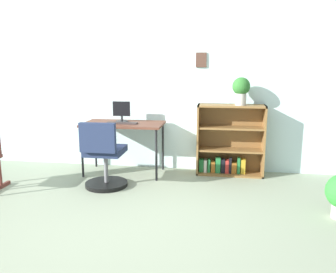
# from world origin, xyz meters

# --- Properties ---
(ground_plane) EXTENTS (6.24, 6.24, 0.00)m
(ground_plane) POSITION_xyz_m (0.00, 0.00, 0.00)
(ground_plane) COLOR gray
(wall_back) EXTENTS (5.20, 0.12, 2.47)m
(wall_back) POSITION_xyz_m (0.00, 2.15, 1.24)
(wall_back) COLOR silver
(wall_back) RESTS_ON ground_plane
(desk) EXTENTS (1.08, 0.58, 0.70)m
(desk) POSITION_xyz_m (-0.29, 1.75, 0.65)
(desk) COLOR brown
(desk) RESTS_ON ground_plane
(monitor) EXTENTS (0.24, 0.17, 0.28)m
(monitor) POSITION_xyz_m (-0.33, 1.84, 0.84)
(monitor) COLOR #262628
(monitor) RESTS_ON desk
(keyboard) EXTENTS (0.41, 0.11, 0.02)m
(keyboard) POSITION_xyz_m (-0.29, 1.68, 0.71)
(keyboard) COLOR #372E2D
(keyboard) RESTS_ON desk
(office_chair) EXTENTS (0.52, 0.55, 0.83)m
(office_chair) POSITION_xyz_m (-0.36, 1.14, 0.35)
(office_chair) COLOR black
(office_chair) RESTS_ON ground_plane
(bookshelf_low) EXTENTS (0.89, 0.30, 0.95)m
(bookshelf_low) POSITION_xyz_m (1.13, 1.96, 0.42)
(bookshelf_low) COLOR brown
(bookshelf_low) RESTS_ON ground_plane
(potted_plant_on_shelf) EXTENTS (0.23, 0.23, 0.36)m
(potted_plant_on_shelf) POSITION_xyz_m (1.26, 1.90, 1.17)
(potted_plant_on_shelf) COLOR #B7B2A8
(potted_plant_on_shelf) RESTS_ON bookshelf_low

